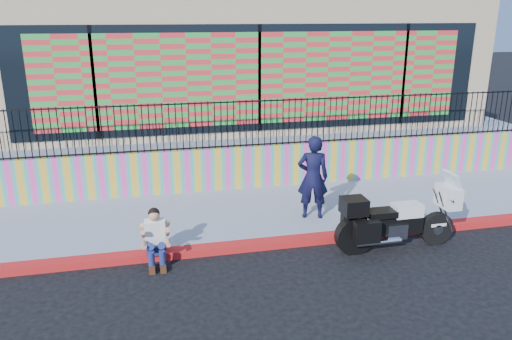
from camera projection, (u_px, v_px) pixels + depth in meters
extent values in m
plane|color=black|center=(304.00, 243.00, 10.24)|extent=(90.00, 90.00, 0.00)
cube|color=red|center=(304.00, 240.00, 10.21)|extent=(16.00, 0.30, 0.15)
cube|color=gray|center=(283.00, 210.00, 11.75)|extent=(16.00, 3.00, 0.15)
cube|color=#FF43AF|center=(267.00, 166.00, 13.05)|extent=(16.00, 0.20, 1.10)
cube|color=gray|center=(233.00, 127.00, 17.82)|extent=(16.00, 10.00, 1.25)
cube|color=#CCB988|center=(232.00, 52.00, 16.84)|extent=(14.00, 8.00, 4.00)
cube|color=black|center=(259.00, 79.00, 13.22)|extent=(12.60, 0.04, 2.80)
cube|color=red|center=(260.00, 79.00, 13.19)|extent=(11.48, 0.02, 2.40)
cylinder|color=black|center=(436.00, 228.00, 10.11)|extent=(0.69, 0.15, 0.69)
cylinder|color=black|center=(354.00, 237.00, 9.73)|extent=(0.69, 0.15, 0.69)
cube|color=black|center=(397.00, 224.00, 9.87)|extent=(0.99, 0.29, 0.36)
cube|color=silver|center=(394.00, 229.00, 9.89)|extent=(0.42, 0.36, 0.31)
cube|color=white|center=(407.00, 210.00, 9.82)|extent=(0.57, 0.33, 0.25)
cube|color=black|center=(381.00, 213.00, 9.71)|extent=(0.57, 0.36, 0.13)
cube|color=white|center=(448.00, 196.00, 9.94)|extent=(0.31, 0.54, 0.44)
cube|color=silver|center=(452.00, 180.00, 9.85)|extent=(0.19, 0.48, 0.35)
cube|color=black|center=(354.00, 206.00, 9.53)|extent=(0.46, 0.44, 0.31)
cube|color=black|center=(367.00, 232.00, 9.40)|extent=(0.50, 0.19, 0.42)
cube|color=black|center=(354.00, 219.00, 9.98)|extent=(0.50, 0.19, 0.42)
cube|color=white|center=(437.00, 224.00, 10.08)|extent=(0.33, 0.17, 0.06)
imported|color=black|center=(313.00, 177.00, 10.91)|extent=(0.77, 0.60, 1.87)
cube|color=navy|center=(156.00, 248.00, 9.48)|extent=(0.36, 0.28, 0.18)
cube|color=white|center=(155.00, 233.00, 9.34)|extent=(0.38, 0.27, 0.54)
sphere|color=tan|center=(154.00, 216.00, 9.19)|extent=(0.21, 0.21, 0.21)
cube|color=#472814|center=(152.00, 269.00, 9.11)|extent=(0.11, 0.26, 0.10)
cube|color=#472814|center=(163.00, 268.00, 9.15)|extent=(0.11, 0.26, 0.10)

